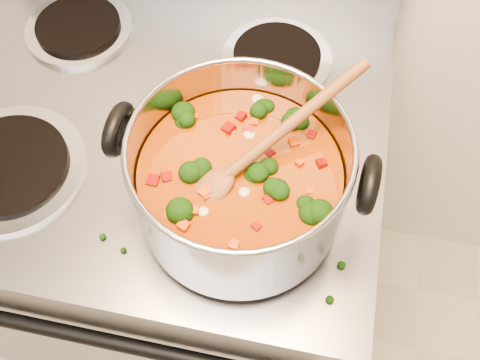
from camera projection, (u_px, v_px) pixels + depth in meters
name	position (u px, v px, depth m)	size (l,w,h in m)	color
electric_range	(179.00, 228.00, 1.27)	(0.77, 0.69, 1.08)	gray
stockpot	(240.00, 181.00, 0.71)	(0.34, 0.28, 0.17)	#A1A1A9
wooden_spoon	(251.00, 156.00, 0.67)	(0.21, 0.22, 0.11)	brown
cooktop_crumbs	(244.00, 161.00, 0.82)	(0.35, 0.32, 0.01)	black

